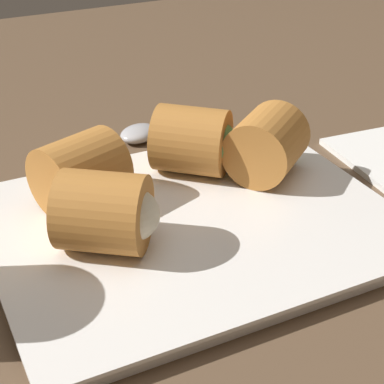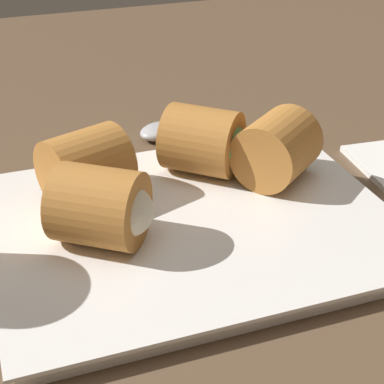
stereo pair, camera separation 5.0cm
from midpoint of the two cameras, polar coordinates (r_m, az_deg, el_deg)
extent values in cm
cube|color=brown|center=(54.26, 3.02, -3.43)|extent=(180.00, 140.00, 2.00)
cube|color=white|center=(51.62, 2.78, -3.24)|extent=(30.49, 24.32, 1.20)
cube|color=white|center=(51.21, 2.80, -2.54)|extent=(31.71, 25.29, 0.30)
cylinder|color=#B77533|center=(47.03, -5.29, -1.38)|extent=(8.58, 8.51, 5.98)
sphere|color=beige|center=(46.35, -2.70, -1.78)|extent=(3.89, 3.89, 3.89)
cylinder|color=#B77533|center=(56.04, 10.09, 3.76)|extent=(8.61, 8.56, 5.98)
sphere|color=#56843D|center=(57.92, 11.01, 4.58)|extent=(3.89, 3.89, 3.89)
cylinder|color=#B77533|center=(56.70, 3.44, 4.53)|extent=(8.66, 8.63, 5.98)
sphere|color=#56843D|center=(56.12, 5.61, 4.14)|extent=(3.89, 3.89, 3.89)
cylinder|color=#B77533|center=(52.67, -6.77, 2.23)|extent=(7.95, 7.78, 5.98)
sphere|color=#56843D|center=(53.76, -4.79, 2.95)|extent=(3.89, 3.89, 3.89)
cylinder|color=#B2B2B7|center=(62.13, -6.69, 2.41)|extent=(8.70, 4.65, 0.50)
ellipsoid|color=#B2B2B7|center=(67.27, -0.83, 5.37)|extent=(5.40, 4.94, 1.51)
camera|label=1|loc=(0.03, -87.13, 1.68)|focal=60.00mm
camera|label=2|loc=(0.03, 92.87, -1.68)|focal=60.00mm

